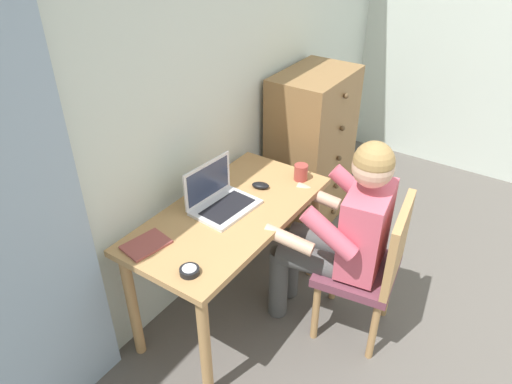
{
  "coord_description": "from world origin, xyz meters",
  "views": [
    {
      "loc": [
        -1.98,
        0.57,
        2.17
      ],
      "look_at": [
        -0.24,
        1.73,
        0.82
      ],
      "focal_mm": 33.49,
      "sensor_mm": 36.0,
      "label": 1
    }
  ],
  "objects_px": {
    "laptop": "(220,198)",
    "notebook_pad": "(146,245)",
    "dresser": "(311,150)",
    "computer_mouse": "(261,185)",
    "coffee_mug": "(301,172)",
    "desk": "(230,227)",
    "desk_clock": "(190,271)",
    "person_seated": "(342,228)",
    "chair": "(372,265)"
  },
  "relations": [
    {
      "from": "dresser",
      "to": "person_seated",
      "type": "distance_m",
      "value": 1.06
    },
    {
      "from": "dresser",
      "to": "laptop",
      "type": "relative_size",
      "value": 3.19
    },
    {
      "from": "dresser",
      "to": "desk_clock",
      "type": "height_order",
      "value": "dresser"
    },
    {
      "from": "notebook_pad",
      "to": "coffee_mug",
      "type": "relative_size",
      "value": 1.75
    },
    {
      "from": "computer_mouse",
      "to": "coffee_mug",
      "type": "height_order",
      "value": "coffee_mug"
    },
    {
      "from": "dresser",
      "to": "desk_clock",
      "type": "relative_size",
      "value": 12.72
    },
    {
      "from": "computer_mouse",
      "to": "notebook_pad",
      "type": "xyz_separation_m",
      "value": [
        -0.74,
        0.17,
        -0.01
      ]
    },
    {
      "from": "dresser",
      "to": "computer_mouse",
      "type": "distance_m",
      "value": 0.85
    },
    {
      "from": "desk",
      "to": "desk_clock",
      "type": "xyz_separation_m",
      "value": [
        -0.49,
        -0.14,
        0.13
      ]
    },
    {
      "from": "person_seated",
      "to": "laptop",
      "type": "relative_size",
      "value": 3.32
    },
    {
      "from": "desk_clock",
      "to": "dresser",
      "type": "bearing_deg",
      "value": 8.57
    },
    {
      "from": "computer_mouse",
      "to": "person_seated",
      "type": "bearing_deg",
      "value": -110.88
    },
    {
      "from": "chair",
      "to": "person_seated",
      "type": "bearing_deg",
      "value": 97.49
    },
    {
      "from": "chair",
      "to": "laptop",
      "type": "height_order",
      "value": "laptop"
    },
    {
      "from": "person_seated",
      "to": "computer_mouse",
      "type": "relative_size",
      "value": 11.92
    },
    {
      "from": "desk_clock",
      "to": "notebook_pad",
      "type": "bearing_deg",
      "value": 83.77
    },
    {
      "from": "dresser",
      "to": "coffee_mug",
      "type": "xyz_separation_m",
      "value": [
        -0.62,
        -0.25,
        0.2
      ]
    },
    {
      "from": "person_seated",
      "to": "computer_mouse",
      "type": "height_order",
      "value": "person_seated"
    },
    {
      "from": "chair",
      "to": "desk",
      "type": "bearing_deg",
      "value": 111.6
    },
    {
      "from": "chair",
      "to": "notebook_pad",
      "type": "relative_size",
      "value": 4.16
    },
    {
      "from": "desk",
      "to": "chair",
      "type": "xyz_separation_m",
      "value": [
        0.28,
        -0.71,
        -0.13
      ]
    },
    {
      "from": "dresser",
      "to": "person_seated",
      "type": "bearing_deg",
      "value": -143.39
    },
    {
      "from": "computer_mouse",
      "to": "chair",
      "type": "bearing_deg",
      "value": -108.32
    },
    {
      "from": "laptop",
      "to": "desk",
      "type": "bearing_deg",
      "value": -93.4
    },
    {
      "from": "person_seated",
      "to": "notebook_pad",
      "type": "xyz_separation_m",
      "value": [
        -0.71,
        0.69,
        0.06
      ]
    },
    {
      "from": "chair",
      "to": "person_seated",
      "type": "height_order",
      "value": "person_seated"
    },
    {
      "from": "desk",
      "to": "coffee_mug",
      "type": "relative_size",
      "value": 9.94
    },
    {
      "from": "desk",
      "to": "notebook_pad",
      "type": "bearing_deg",
      "value": 160.78
    },
    {
      "from": "chair",
      "to": "laptop",
      "type": "relative_size",
      "value": 2.44
    },
    {
      "from": "desk",
      "to": "person_seated",
      "type": "distance_m",
      "value": 0.59
    },
    {
      "from": "chair",
      "to": "coffee_mug",
      "type": "height_order",
      "value": "chair"
    },
    {
      "from": "dresser",
      "to": "desk_clock",
      "type": "xyz_separation_m",
      "value": [
        -1.6,
        -0.24,
        0.17
      ]
    },
    {
      "from": "desk",
      "to": "notebook_pad",
      "type": "xyz_separation_m",
      "value": [
        -0.46,
        0.16,
        0.12
      ]
    },
    {
      "from": "laptop",
      "to": "notebook_pad",
      "type": "bearing_deg",
      "value": 168.8
    },
    {
      "from": "computer_mouse",
      "to": "laptop",
      "type": "bearing_deg",
      "value": 145.7
    },
    {
      "from": "desk_clock",
      "to": "notebook_pad",
      "type": "height_order",
      "value": "desk_clock"
    },
    {
      "from": "person_seated",
      "to": "desk_clock",
      "type": "relative_size",
      "value": 13.25
    },
    {
      "from": "dresser",
      "to": "laptop",
      "type": "height_order",
      "value": "dresser"
    },
    {
      "from": "desk",
      "to": "computer_mouse",
      "type": "relative_size",
      "value": 11.93
    },
    {
      "from": "chair",
      "to": "computer_mouse",
      "type": "bearing_deg",
      "value": 90.16
    },
    {
      "from": "person_seated",
      "to": "coffee_mug",
      "type": "bearing_deg",
      "value": 58.39
    },
    {
      "from": "computer_mouse",
      "to": "dresser",
      "type": "bearing_deg",
      "value": -10.9
    },
    {
      "from": "chair",
      "to": "coffee_mug",
      "type": "distance_m",
      "value": 0.66
    },
    {
      "from": "desk_clock",
      "to": "coffee_mug",
      "type": "bearing_deg",
      "value": -0.76
    },
    {
      "from": "dresser",
      "to": "notebook_pad",
      "type": "bearing_deg",
      "value": 177.84
    },
    {
      "from": "computer_mouse",
      "to": "desk_clock",
      "type": "distance_m",
      "value": 0.78
    },
    {
      "from": "desk",
      "to": "computer_mouse",
      "type": "distance_m",
      "value": 0.31
    },
    {
      "from": "desk",
      "to": "chair",
      "type": "relative_size",
      "value": 1.37
    },
    {
      "from": "dresser",
      "to": "coffee_mug",
      "type": "height_order",
      "value": "dresser"
    },
    {
      "from": "laptop",
      "to": "coffee_mug",
      "type": "xyz_separation_m",
      "value": [
        0.49,
        -0.22,
        -0.0
      ]
    }
  ]
}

